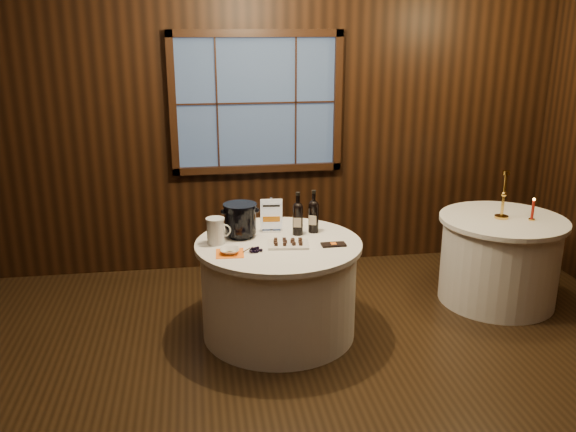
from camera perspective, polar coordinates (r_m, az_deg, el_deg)
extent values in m
plane|color=black|center=(4.13, 1.18, -17.30)|extent=(6.00, 6.00, 0.00)
cube|color=black|center=(5.94, -2.97, 9.13)|extent=(6.00, 0.02, 3.00)
cube|color=#33476C|center=(5.89, -2.96, 10.53)|extent=(1.50, 0.01, 1.20)
cylinder|color=silver|center=(4.82, -0.87, -6.98)|extent=(1.20, 1.20, 0.73)
cylinder|color=silver|center=(4.67, -0.89, -2.67)|extent=(1.28, 1.28, 0.04)
cylinder|color=silver|center=(5.68, 19.12, -4.07)|extent=(1.00, 1.00, 0.73)
cylinder|color=silver|center=(5.56, 19.51, -0.38)|extent=(1.08, 1.08, 0.04)
cube|color=silver|center=(4.90, -1.56, -1.35)|extent=(0.15, 0.10, 0.01)
cube|color=silver|center=(4.86, -1.57, 0.22)|extent=(0.02, 0.02, 0.27)
cube|color=white|center=(4.85, -1.56, 0.18)|extent=(0.17, 0.02, 0.25)
cylinder|color=black|center=(4.80, 0.92, -0.47)|extent=(0.08, 0.08, 0.22)
sphere|color=black|center=(4.76, 0.92, 0.80)|extent=(0.08, 0.08, 0.08)
cylinder|color=black|center=(4.74, 0.93, 1.51)|extent=(0.03, 0.03, 0.10)
cylinder|color=black|center=(4.73, 0.93, 2.09)|extent=(0.04, 0.04, 0.02)
cube|color=beige|center=(4.76, 1.00, -0.63)|extent=(0.06, 0.02, 0.08)
cylinder|color=black|center=(4.85, 2.40, -0.26)|extent=(0.08, 0.08, 0.22)
sphere|color=black|center=(4.82, 2.41, 1.00)|extent=(0.08, 0.08, 0.08)
cylinder|color=black|center=(4.80, 2.42, 1.70)|extent=(0.03, 0.03, 0.10)
cylinder|color=black|center=(4.79, 2.43, 2.27)|extent=(0.04, 0.04, 0.02)
cube|color=beige|center=(4.81, 2.49, -0.41)|extent=(0.06, 0.02, 0.08)
cylinder|color=black|center=(4.79, -4.45, -1.75)|extent=(0.19, 0.19, 0.03)
cylinder|color=black|center=(4.75, -4.49, -0.35)|extent=(0.25, 0.25, 0.21)
cylinder|color=black|center=(4.71, -4.52, 1.00)|extent=(0.26, 0.26, 0.02)
cube|color=silver|center=(4.58, 0.04, -2.67)|extent=(0.33, 0.24, 0.02)
cube|color=black|center=(4.60, 4.28, -2.68)|extent=(0.18, 0.09, 0.02)
cylinder|color=#3D2C16|center=(4.46, -3.90, -3.19)|extent=(0.06, 0.01, 0.03)
cylinder|color=silver|center=(4.63, -6.79, -1.47)|extent=(0.13, 0.13, 0.19)
cylinder|color=silver|center=(4.60, -6.84, -0.28)|extent=(0.14, 0.14, 0.01)
torus|color=silver|center=(4.63, -5.96, -1.31)|extent=(0.10, 0.02, 0.10)
cube|color=orange|center=(4.45, -5.46, -3.50)|extent=(0.21, 0.21, 0.00)
imported|color=silver|center=(4.44, -5.47, -3.27)|extent=(0.15, 0.15, 0.03)
cylinder|color=gold|center=(5.54, 19.34, -0.08)|extent=(0.12, 0.12, 0.02)
cylinder|color=gold|center=(5.49, 19.54, 1.84)|extent=(0.03, 0.03, 0.36)
cylinder|color=gold|center=(5.45, 19.75, 3.85)|extent=(0.06, 0.06, 0.03)
cylinder|color=gold|center=(5.57, 21.83, -0.31)|extent=(0.05, 0.05, 0.01)
cylinder|color=#A2180C|center=(5.55, 21.93, 0.54)|extent=(0.02, 0.02, 0.16)
sphere|color=#FFB23F|center=(5.53, 22.04, 1.46)|extent=(0.02, 0.02, 0.02)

